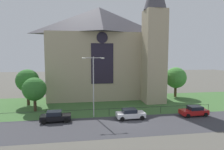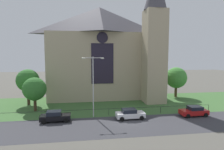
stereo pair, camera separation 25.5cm
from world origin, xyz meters
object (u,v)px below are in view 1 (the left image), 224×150
tree_left_far (28,81)px  parked_car_black (55,116)px  tree_right_far (176,78)px  tree_left_near (34,89)px  parked_car_white (130,114)px  streetlamp_near (93,79)px  church_building (103,51)px  parked_car_red (194,111)px

tree_left_far → parked_car_black: bearing=-59.3°
tree_right_far → tree_left_near: bearing=-166.2°
parked_car_white → streetlamp_near: bearing=159.3°
parked_car_white → church_building: bearing=95.4°
tree_left_far → streetlamp_near: bearing=-38.0°
tree_right_far → parked_car_white: tree_right_far is taller
church_building → tree_right_far: size_ratio=3.89×
tree_right_far → parked_car_black: (-24.60, -12.97, -3.59)m
tree_left_far → parked_car_white: 20.64m
parked_car_white → parked_car_red: (10.15, -0.08, 0.00)m
church_building → parked_car_white: bearing=-82.8°
parked_car_red → parked_car_black: bearing=-2.9°
tree_left_far → parked_car_red: 29.60m
church_building → tree_left_far: church_building is taller
tree_left_near → parked_car_red: 25.95m
church_building → tree_right_far: bearing=-12.0°
church_building → tree_left_far: 16.96m
tree_left_near → church_building: bearing=39.4°
church_building → parked_car_black: church_building is taller
tree_left_near → tree_right_far: bearing=13.8°
tree_left_far → streetlamp_near: (11.75, -9.19, 1.14)m
tree_left_near → tree_left_far: bearing=115.7°
streetlamp_near → parked_car_black: (-5.49, -1.37, -5.00)m
tree_left_far → tree_right_far: tree_left_far is taller
tree_left_near → streetlamp_near: size_ratio=0.62×
tree_left_far → parked_car_black: (6.26, -10.56, -3.87)m
tree_left_near → tree_right_far: size_ratio=0.85×
tree_left_near → parked_car_black: size_ratio=1.34×
streetlamp_near → parked_car_red: bearing=-7.0°
tree_left_near → tree_left_far: 5.20m
parked_car_white → parked_car_red: same height
church_building → parked_car_white: 19.42m
church_building → parked_car_black: (-8.64, -16.35, -9.53)m
tree_left_near → streetlamp_near: bearing=-25.7°
parked_car_black → parked_car_white: 10.77m
tree_left_near → parked_car_black: (4.04, -5.95, -2.98)m
church_building → streetlamp_near: (-3.15, -14.98, -4.52)m
parked_car_black → parked_car_red: 20.92m
tree_left_near → parked_car_white: 16.40m
tree_left_far → tree_left_near: bearing=-64.3°
tree_right_far → parked_car_red: size_ratio=1.58×
parked_car_black → tree_left_near: bearing=122.7°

